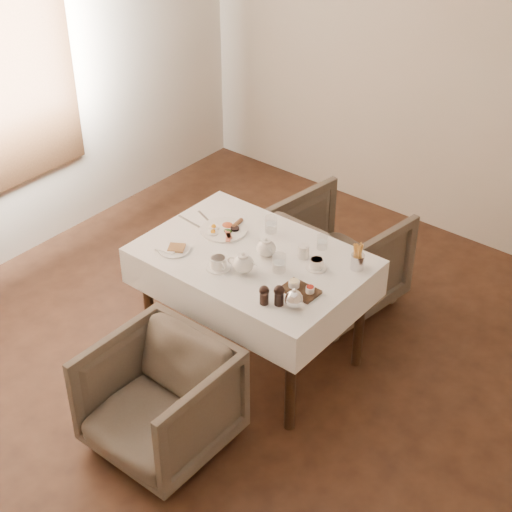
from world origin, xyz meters
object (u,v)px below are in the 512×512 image
object	(u,v)px
armchair_near	(160,400)
armchair_far	(335,257)
table	(253,271)
breakfast_plate	(225,229)
teapot_centre	(266,247)

from	to	relation	value
armchair_near	armchair_far	bearing A→B (deg)	90.38
table	breakfast_plate	size ratio (longest dim) A/B	4.54
teapot_centre	armchair_near	bearing A→B (deg)	-66.72
armchair_far	teapot_centre	world-z (taller)	teapot_centre
armchair_near	armchair_far	world-z (taller)	armchair_far
teapot_centre	table	bearing A→B (deg)	-126.48
table	armchair_near	bearing A→B (deg)	-85.06
armchair_near	breakfast_plate	distance (m)	1.13
armchair_near	breakfast_plate	xyz separation A→B (m)	(-0.37, 0.96, 0.45)
armchair_near	armchair_far	size ratio (longest dim) A/B	0.89
armchair_near	breakfast_plate	size ratio (longest dim) A/B	2.45
table	teapot_centre	bearing A→B (deg)	30.80
armchair_far	table	bearing A→B (deg)	93.51
armchair_far	breakfast_plate	size ratio (longest dim) A/B	2.74
breakfast_plate	teapot_centre	distance (m)	0.37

